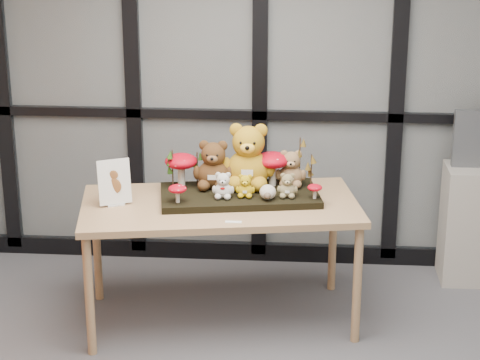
# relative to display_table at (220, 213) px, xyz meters

# --- Properties ---
(room_shell) EXTENTS (5.00, 5.00, 5.00)m
(room_shell) POSITION_rel_display_table_xyz_m (0.63, -1.55, 1.00)
(room_shell) COLOR #B6B3AC
(room_shell) RESTS_ON floor
(glass_partition) EXTENTS (4.90, 0.06, 2.78)m
(glass_partition) POSITION_rel_display_table_xyz_m (0.63, 0.92, 0.73)
(glass_partition) COLOR #2D383F
(glass_partition) RESTS_ON floor
(display_table) EXTENTS (1.71, 1.06, 0.75)m
(display_table) POSITION_rel_display_table_xyz_m (0.00, 0.00, 0.00)
(display_table) COLOR tan
(display_table) RESTS_ON floor
(diorama_tray) EXTENTS (0.99, 0.61, 0.04)m
(diorama_tray) POSITION_rel_display_table_xyz_m (0.11, 0.08, 0.09)
(diorama_tray) COLOR black
(diorama_tray) RESTS_ON display_table
(bear_pooh_yellow) EXTENTS (0.37, 0.34, 0.42)m
(bear_pooh_yellow) POSITION_rel_display_table_xyz_m (0.15, 0.20, 0.32)
(bear_pooh_yellow) COLOR #B98819
(bear_pooh_yellow) RESTS_ON diorama_tray
(bear_brown_medium) EXTENTS (0.28, 0.26, 0.32)m
(bear_brown_medium) POSITION_rel_display_table_xyz_m (-0.05, 0.16, 0.26)
(bear_brown_medium) COLOR #4D2F16
(bear_brown_medium) RESTS_ON diorama_tray
(bear_tan_back) EXTENTS (0.21, 0.20, 0.24)m
(bear_tan_back) POSITION_rel_display_table_xyz_m (0.40, 0.23, 0.23)
(bear_tan_back) COLOR olive
(bear_tan_back) RESTS_ON diorama_tray
(bear_small_yellow) EXTENTS (0.13, 0.12, 0.15)m
(bear_small_yellow) POSITION_rel_display_table_xyz_m (0.15, 0.01, 0.18)
(bear_small_yellow) COLOR #C79F0D
(bear_small_yellow) RESTS_ON diorama_tray
(bear_white_bow) EXTENTS (0.15, 0.14, 0.17)m
(bear_white_bow) POSITION_rel_display_table_xyz_m (0.02, -0.02, 0.19)
(bear_white_bow) COLOR silver
(bear_white_bow) RESTS_ON diorama_tray
(bear_beige_small) EXTENTS (0.14, 0.13, 0.16)m
(bear_beige_small) POSITION_rel_display_table_xyz_m (0.39, 0.02, 0.18)
(bear_beige_small) COLOR olive
(bear_beige_small) RESTS_ON diorama_tray
(plush_cream_hedgehog) EXTENTS (0.08, 0.08, 0.09)m
(plush_cream_hedgehog) POSITION_rel_display_table_xyz_m (0.28, -0.03, 0.15)
(plush_cream_hedgehog) COLOR beige
(plush_cream_hedgehog) RESTS_ON diorama_tray
(mushroom_back_left) EXTENTS (0.19, 0.19, 0.22)m
(mushroom_back_left) POSITION_rel_display_table_xyz_m (-0.25, 0.18, 0.21)
(mushroom_back_left) COLOR #AC0516
(mushroom_back_left) RESTS_ON diorama_tray
(mushroom_back_right) EXTENTS (0.20, 0.20, 0.23)m
(mushroom_back_right) POSITION_rel_display_table_xyz_m (0.29, 0.22, 0.22)
(mushroom_back_right) COLOR #AC0516
(mushroom_back_right) RESTS_ON diorama_tray
(mushroom_front_left) EXTENTS (0.10, 0.10, 0.12)m
(mushroom_front_left) POSITION_rel_display_table_xyz_m (-0.23, -0.12, 0.16)
(mushroom_front_left) COLOR #AC0516
(mushroom_front_left) RESTS_ON diorama_tray
(mushroom_front_right) EXTENTS (0.09, 0.09, 0.09)m
(mushroom_front_right) POSITION_rel_display_table_xyz_m (0.55, 0.00, 0.15)
(mushroom_front_right) COLOR #AC0516
(mushroom_front_right) RESTS_ON diorama_tray
(sprig_green_far_left) EXTENTS (0.05, 0.05, 0.23)m
(sprig_green_far_left) POSITION_rel_display_table_xyz_m (-0.29, 0.13, 0.22)
(sprig_green_far_left) COLOR #0F380C
(sprig_green_far_left) RESTS_ON diorama_tray
(sprig_green_mid_left) EXTENTS (0.05, 0.05, 0.20)m
(sprig_green_mid_left) POSITION_rel_display_table_xyz_m (-0.16, 0.21, 0.21)
(sprig_green_mid_left) COLOR #0F380C
(sprig_green_mid_left) RESTS_ON diorama_tray
(sprig_dry_far_right) EXTENTS (0.05, 0.05, 0.30)m
(sprig_dry_far_right) POSITION_rel_display_table_xyz_m (0.46, 0.24, 0.25)
(sprig_dry_far_right) COLOR brown
(sprig_dry_far_right) RESTS_ON diorama_tray
(sprig_dry_mid_right) EXTENTS (0.05, 0.05, 0.23)m
(sprig_dry_mid_right) POSITION_rel_display_table_xyz_m (0.52, 0.13, 0.22)
(sprig_dry_mid_right) COLOR brown
(sprig_dry_mid_right) RESTS_ON diorama_tray
(sprig_green_centre) EXTENTS (0.05, 0.05, 0.20)m
(sprig_green_centre) POSITION_rel_display_table_xyz_m (0.00, 0.24, 0.20)
(sprig_green_centre) COLOR #0F380C
(sprig_green_centre) RESTS_ON diorama_tray
(sign_holder) EXTENTS (0.19, 0.12, 0.27)m
(sign_holder) POSITION_rel_display_table_xyz_m (-0.60, -0.09, 0.19)
(sign_holder) COLOR silver
(sign_holder) RESTS_ON display_table
(label_card) EXTENTS (0.09, 0.03, 0.00)m
(label_card) POSITION_rel_display_table_xyz_m (0.10, -0.31, 0.07)
(label_card) COLOR white
(label_card) RESTS_ON display_table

